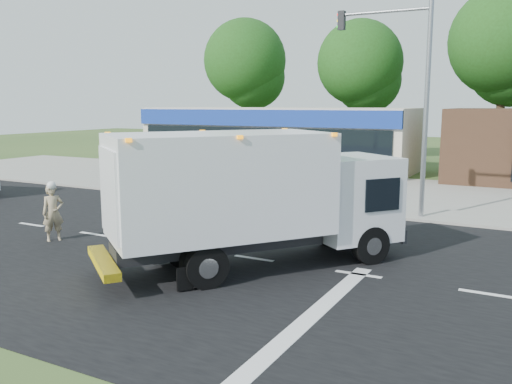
# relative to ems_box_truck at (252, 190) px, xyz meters

# --- Properties ---
(ground) EXTENTS (120.00, 120.00, 0.00)m
(ground) POSITION_rel_ems_box_truck_xyz_m (-0.32, 0.69, -2.06)
(ground) COLOR #385123
(ground) RESTS_ON ground
(road_asphalt) EXTENTS (60.00, 14.00, 0.02)m
(road_asphalt) POSITION_rel_ems_box_truck_xyz_m (-0.32, 0.69, -2.05)
(road_asphalt) COLOR black
(road_asphalt) RESTS_ON ground
(sidewalk) EXTENTS (60.00, 2.40, 0.12)m
(sidewalk) POSITION_rel_ems_box_truck_xyz_m (-0.32, 8.89, -2.00)
(sidewalk) COLOR gray
(sidewalk) RESTS_ON ground
(parking_apron) EXTENTS (60.00, 9.00, 0.02)m
(parking_apron) POSITION_rel_ems_box_truck_xyz_m (-0.32, 14.69, -2.05)
(parking_apron) COLOR gray
(parking_apron) RESTS_ON ground
(lane_markings) EXTENTS (55.20, 7.00, 0.01)m
(lane_markings) POSITION_rel_ems_box_truck_xyz_m (1.03, -0.66, -2.04)
(lane_markings) COLOR silver
(lane_markings) RESTS_ON road_asphalt
(ems_box_truck) EXTENTS (6.87, 7.89, 3.57)m
(ems_box_truck) POSITION_rel_ems_box_truck_xyz_m (0.00, 0.00, 0.00)
(ems_box_truck) COLOR black
(ems_box_truck) RESTS_ON ground
(emergency_worker) EXTENTS (0.70, 0.78, 1.90)m
(emergency_worker) POSITION_rel_ems_box_truck_xyz_m (-6.82, -0.50, -1.13)
(emergency_worker) COLOR tan
(emergency_worker) RESTS_ON ground
(retail_strip_mall) EXTENTS (18.00, 6.20, 4.00)m
(retail_strip_mall) POSITION_rel_ems_box_truck_xyz_m (-9.32, 20.62, -0.05)
(retail_strip_mall) COLOR #BFB39E
(retail_strip_mall) RESTS_ON ground
(traffic_signal_pole) EXTENTS (3.51, 0.25, 8.00)m
(traffic_signal_pole) POSITION_rel_ems_box_truck_xyz_m (2.04, 8.29, 2.87)
(traffic_signal_pole) COLOR gray
(traffic_signal_pole) RESTS_ON ground
(background_trees) EXTENTS (36.77, 7.39, 12.10)m
(background_trees) POSITION_rel_ems_box_truck_xyz_m (-1.16, 28.85, 5.32)
(background_trees) COLOR #332114
(background_trees) RESTS_ON ground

